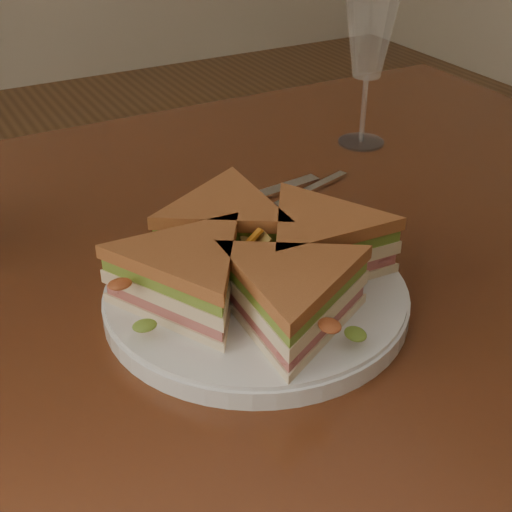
# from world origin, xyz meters

# --- Properties ---
(table) EXTENTS (1.20, 0.80, 0.75)m
(table) POSITION_xyz_m (0.00, 0.00, 0.65)
(table) COLOR #3C1A0D
(table) RESTS_ON ground
(plate) EXTENTS (0.26, 0.26, 0.02)m
(plate) POSITION_xyz_m (-0.00, -0.09, 0.76)
(plate) COLOR white
(plate) RESTS_ON table
(sandwich_wedges) EXTENTS (0.27, 0.27, 0.06)m
(sandwich_wedges) POSITION_xyz_m (-0.00, -0.09, 0.80)
(sandwich_wedges) COLOR beige
(sandwich_wedges) RESTS_ON plate
(crisps_mound) EXTENTS (0.09, 0.09, 0.05)m
(crisps_mound) POSITION_xyz_m (-0.00, -0.09, 0.79)
(crisps_mound) COLOR orange
(crisps_mound) RESTS_ON plate
(spoon) EXTENTS (0.18, 0.07, 0.01)m
(spoon) POSITION_xyz_m (0.08, 0.05, 0.75)
(spoon) COLOR silver
(spoon) RESTS_ON table
(knife) EXTENTS (0.22, 0.04, 0.00)m
(knife) POSITION_xyz_m (0.07, 0.08, 0.75)
(knife) COLOR silver
(knife) RESTS_ON table
(wine_glass) EXTENTS (0.06, 0.06, 0.18)m
(wine_glass) POSITION_xyz_m (0.29, 0.16, 0.88)
(wine_glass) COLOR white
(wine_glass) RESTS_ON table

